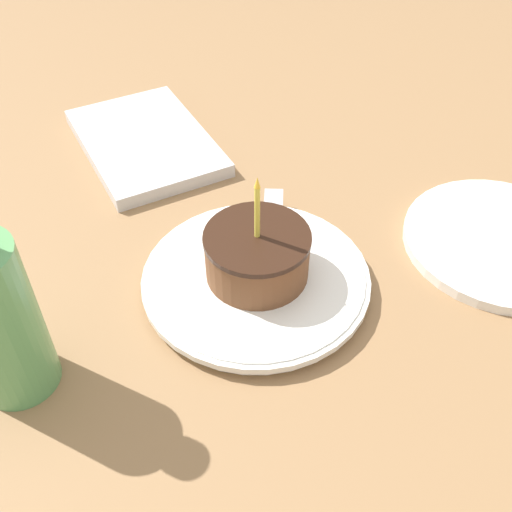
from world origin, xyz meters
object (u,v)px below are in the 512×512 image
object	(u,v)px
fork	(272,226)
plate	(256,280)
side_plate	(500,241)
marble_board	(145,142)
cake_slice	(257,255)

from	to	relation	value
fork	plate	bearing A→B (deg)	138.01
side_plate	marble_board	xyz separation A→B (m)	(0.40, 0.31, 0.00)
plate	marble_board	world-z (taller)	same
plate	side_plate	xyz separation A→B (m)	(-0.08, -0.30, -0.00)
cake_slice	marble_board	world-z (taller)	cake_slice
cake_slice	marble_board	bearing A→B (deg)	2.47
fork	side_plate	xyz separation A→B (m)	(-0.14, -0.24, -0.02)
cake_slice	fork	xyz separation A→B (m)	(0.06, -0.05, -0.03)
cake_slice	marble_board	size ratio (longest dim) A/B	0.52
plate	side_plate	distance (m)	0.31
cake_slice	fork	bearing A→B (deg)	-41.43
fork	marble_board	xyz separation A→B (m)	(0.27, 0.07, -0.01)
marble_board	cake_slice	bearing A→B (deg)	-177.53
plate	fork	xyz separation A→B (m)	(0.06, -0.05, 0.01)
side_plate	marble_board	size ratio (longest dim) A/B	0.93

